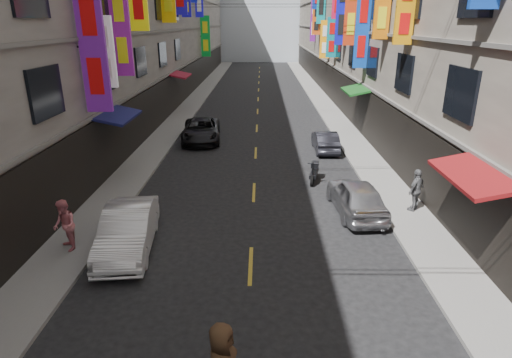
{
  "coord_description": "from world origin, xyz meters",
  "views": [
    {
      "loc": [
        0.31,
        6.59,
        7.04
      ],
      "look_at": [
        0.21,
        14.12,
        4.26
      ],
      "focal_mm": 30.0,
      "sensor_mm": 36.0,
      "label": 1
    }
  ],
  "objects_px": {
    "pedestrian_lfar": "(65,226)",
    "car_left_mid": "(128,230)",
    "scooter_far_right": "(314,172)",
    "car_left_far": "(201,130)",
    "car_right_mid": "(356,197)",
    "pedestrian_rfar": "(416,190)",
    "car_right_far": "(325,141)"
  },
  "relations": [
    {
      "from": "pedestrian_lfar",
      "to": "car_left_mid",
      "type": "bearing_deg",
      "value": 60.01
    },
    {
      "from": "scooter_far_right",
      "to": "car_left_far",
      "type": "bearing_deg",
      "value": -35.42
    },
    {
      "from": "car_left_far",
      "to": "car_right_mid",
      "type": "height_order",
      "value": "car_right_mid"
    },
    {
      "from": "scooter_far_right",
      "to": "car_left_mid",
      "type": "distance_m",
      "value": 9.41
    },
    {
      "from": "car_left_far",
      "to": "pedestrian_lfar",
      "type": "bearing_deg",
      "value": -105.32
    },
    {
      "from": "pedestrian_lfar",
      "to": "pedestrian_rfar",
      "type": "distance_m",
      "value": 12.62
    },
    {
      "from": "car_left_far",
      "to": "pedestrian_rfar",
      "type": "distance_m",
      "value": 14.42
    },
    {
      "from": "car_left_mid",
      "to": "car_right_far",
      "type": "relative_size",
      "value": 1.21
    },
    {
      "from": "car_left_far",
      "to": "pedestrian_rfar",
      "type": "bearing_deg",
      "value": -52.77
    },
    {
      "from": "car_left_mid",
      "to": "pedestrian_rfar",
      "type": "distance_m",
      "value": 10.71
    },
    {
      "from": "scooter_far_right",
      "to": "pedestrian_rfar",
      "type": "xyz_separation_m",
      "value": [
        3.49,
        -3.52,
        0.52
      ]
    },
    {
      "from": "car_right_mid",
      "to": "car_right_far",
      "type": "xyz_separation_m",
      "value": [
        0.0,
        8.57,
        -0.11
      ]
    },
    {
      "from": "car_left_far",
      "to": "car_right_far",
      "type": "height_order",
      "value": "car_left_far"
    },
    {
      "from": "pedestrian_rfar",
      "to": "pedestrian_lfar",
      "type": "bearing_deg",
      "value": -28.19
    },
    {
      "from": "car_left_far",
      "to": "pedestrian_lfar",
      "type": "height_order",
      "value": "pedestrian_lfar"
    },
    {
      "from": "scooter_far_right",
      "to": "car_left_far",
      "type": "distance_m",
      "value": 9.47
    },
    {
      "from": "scooter_far_right",
      "to": "pedestrian_lfar",
      "type": "distance_m",
      "value": 11.02
    },
    {
      "from": "car_right_mid",
      "to": "pedestrian_lfar",
      "type": "xyz_separation_m",
      "value": [
        -9.92,
        -3.18,
        0.28
      ]
    },
    {
      "from": "scooter_far_right",
      "to": "car_left_mid",
      "type": "height_order",
      "value": "car_left_mid"
    },
    {
      "from": "car_left_mid",
      "to": "pedestrian_lfar",
      "type": "height_order",
      "value": "pedestrian_lfar"
    },
    {
      "from": "car_right_mid",
      "to": "pedestrian_rfar",
      "type": "distance_m",
      "value": 2.3
    },
    {
      "from": "car_right_mid",
      "to": "pedestrian_rfar",
      "type": "height_order",
      "value": "pedestrian_rfar"
    },
    {
      "from": "car_left_far",
      "to": "car_right_mid",
      "type": "distance_m",
      "value": 13.01
    },
    {
      "from": "car_right_mid",
      "to": "pedestrian_lfar",
      "type": "height_order",
      "value": "pedestrian_lfar"
    },
    {
      "from": "pedestrian_rfar",
      "to": "car_left_mid",
      "type": "bearing_deg",
      "value": -26.75
    },
    {
      "from": "car_right_far",
      "to": "scooter_far_right",
      "type": "bearing_deg",
      "value": 76.36
    },
    {
      "from": "scooter_far_right",
      "to": "car_left_far",
      "type": "height_order",
      "value": "car_left_far"
    },
    {
      "from": "car_left_mid",
      "to": "car_right_mid",
      "type": "height_order",
      "value": "car_left_mid"
    },
    {
      "from": "scooter_far_right",
      "to": "pedestrian_lfar",
      "type": "height_order",
      "value": "pedestrian_lfar"
    },
    {
      "from": "car_left_mid",
      "to": "pedestrian_lfar",
      "type": "distance_m",
      "value": 1.95
    },
    {
      "from": "scooter_far_right",
      "to": "car_left_mid",
      "type": "xyz_separation_m",
      "value": [
        -6.79,
        -6.5,
        0.27
      ]
    },
    {
      "from": "car_left_mid",
      "to": "pedestrian_rfar",
      "type": "relative_size",
      "value": 2.56
    }
  ]
}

